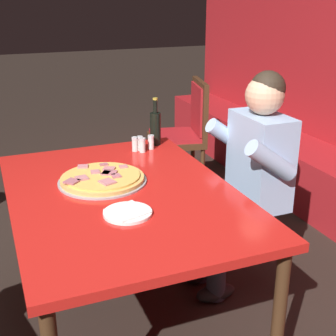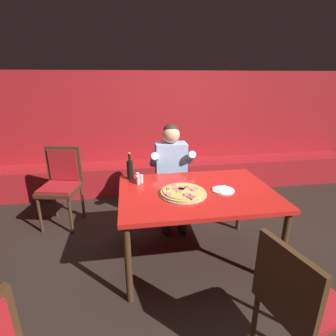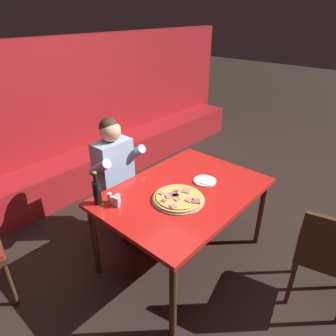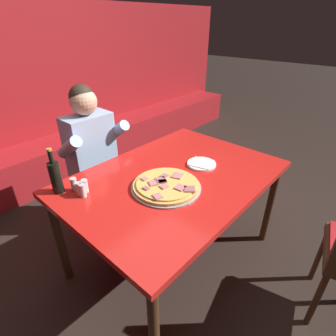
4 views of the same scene
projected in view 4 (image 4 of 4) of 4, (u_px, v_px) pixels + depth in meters
The scene contains 12 objects.
ground_plane at pixel (173, 255), 2.16m from camera, with size 24.00×24.00×0.00m, color black.
booth_wall_panel at pixel (29, 95), 2.96m from camera, with size 6.80×0.16×1.90m, color #A3191E.
booth_bench at pixel (56, 160), 3.13m from camera, with size 6.46×0.48×0.46m, color #A3191E.
main_dining_table at pixel (174, 184), 1.81m from camera, with size 1.47×1.04×0.77m.
pizza at pixel (166, 185), 1.64m from camera, with size 0.44×0.44×0.05m.
plate_white_paper at pixel (202, 164), 1.90m from camera, with size 0.21×0.21×0.02m.
beer_bottle at pixel (56, 176), 1.56m from camera, with size 0.07×0.07×0.29m.
shaker_oregano at pixel (74, 185), 1.61m from camera, with size 0.04×0.04×0.09m.
shaker_parmesan at pixel (85, 186), 1.59m from camera, with size 0.04×0.04×0.09m.
shaker_black_pepper at pixel (79, 189), 1.56m from camera, with size 0.04×0.04×0.09m.
shaker_red_pepper_flakes at pixel (83, 191), 1.55m from camera, with size 0.04×0.04×0.09m.
diner_seated_blue_shirt at pixel (97, 156), 2.17m from camera, with size 0.53×0.53×1.27m.
Camera 4 is at (-1.16, -0.99, 1.69)m, focal length 28.00 mm.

